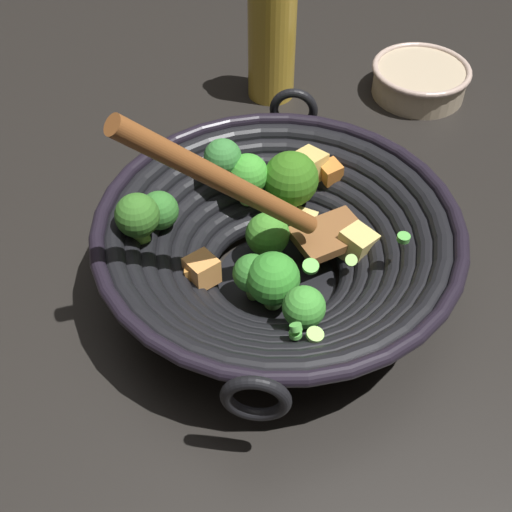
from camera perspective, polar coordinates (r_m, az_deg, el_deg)
name	(u,v)px	position (r m, az deg, el deg)	size (l,w,h in m)	color
ground_plane	(277,284)	(0.68, 1.75, -2.41)	(4.00, 4.00, 0.00)	black
wok	(276,242)	(0.64, 1.72, 1.17)	(0.35, 0.38, 0.25)	black
cooking_oil_bottle	(272,37)	(0.90, 1.35, 18.04)	(0.06, 0.06, 0.20)	gold
prep_bowl	(420,79)	(0.96, 13.71, 14.36)	(0.13, 0.13, 0.04)	tan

